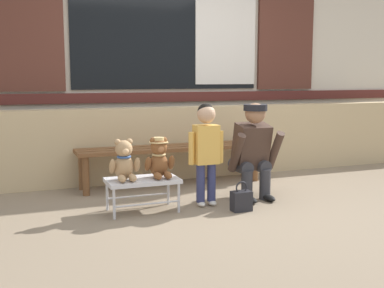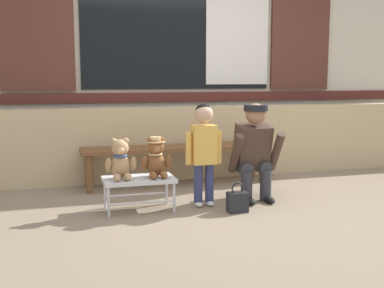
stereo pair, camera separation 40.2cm
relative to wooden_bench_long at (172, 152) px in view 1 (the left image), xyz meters
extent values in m
plane|color=#84725B|center=(0.22, -1.06, -0.37)|extent=(60.00, 60.00, 0.00)
cube|color=tan|center=(0.22, 0.37, 0.05)|extent=(7.54, 0.25, 0.85)
cube|color=beige|center=(0.22, 0.89, 1.36)|extent=(7.70, 0.20, 3.48)
cube|color=#56231E|center=(0.22, 0.77, 0.58)|extent=(7.08, 0.04, 0.12)
cube|color=black|center=(0.22, 0.78, 1.38)|extent=(2.40, 0.03, 1.40)
cube|color=silver|center=(1.00, 0.76, 1.38)|extent=(0.84, 0.02, 1.29)
cube|color=#562D23|center=(-1.46, 0.77, 1.38)|extent=(0.84, 0.05, 1.43)
cube|color=#562D23|center=(1.90, 0.77, 1.38)|extent=(0.84, 0.05, 1.43)
cube|color=brown|center=(0.00, -0.14, 0.05)|extent=(2.10, 0.11, 0.04)
cube|color=brown|center=(0.00, 0.00, 0.05)|extent=(2.10, 0.11, 0.04)
cube|color=brown|center=(0.00, 0.14, 0.05)|extent=(2.10, 0.11, 0.04)
cylinder|color=brown|center=(-0.97, -0.14, -0.17)|extent=(0.07, 0.07, 0.40)
cylinder|color=brown|center=(-0.97, 0.14, -0.17)|extent=(0.07, 0.07, 0.40)
cylinder|color=brown|center=(0.97, -0.14, -0.17)|extent=(0.07, 0.07, 0.40)
cylinder|color=brown|center=(0.97, 0.14, -0.17)|extent=(0.07, 0.07, 0.40)
cube|color=silver|center=(-0.59, -0.91, -0.09)|extent=(0.64, 0.36, 0.04)
cylinder|color=silver|center=(-0.88, -1.06, -0.24)|extent=(0.02, 0.02, 0.26)
cylinder|color=silver|center=(-0.88, -0.76, -0.24)|extent=(0.02, 0.02, 0.26)
cylinder|color=silver|center=(-0.30, -1.06, -0.24)|extent=(0.02, 0.02, 0.26)
cylinder|color=silver|center=(-0.30, -0.76, -0.24)|extent=(0.02, 0.02, 0.26)
cylinder|color=silver|center=(-0.59, -1.06, -0.27)|extent=(0.58, 0.02, 0.02)
cylinder|color=silver|center=(-0.59, -0.76, -0.27)|extent=(0.58, 0.02, 0.02)
ellipsoid|color=tan|center=(-0.75, -0.89, 0.04)|extent=(0.17, 0.14, 0.22)
sphere|color=tan|center=(-0.75, -0.90, 0.20)|extent=(0.15, 0.15, 0.15)
sphere|color=#F4C188|center=(-0.75, -0.95, 0.19)|extent=(0.06, 0.06, 0.06)
sphere|color=tan|center=(-0.80, -0.89, 0.26)|extent=(0.06, 0.06, 0.06)
ellipsoid|color=tan|center=(-0.86, -0.92, 0.06)|extent=(0.06, 0.11, 0.16)
ellipsoid|color=tan|center=(-0.79, -1.00, -0.04)|extent=(0.06, 0.15, 0.06)
sphere|color=tan|center=(-0.69, -0.89, 0.26)|extent=(0.06, 0.06, 0.06)
ellipsoid|color=tan|center=(-0.64, -0.92, 0.06)|extent=(0.06, 0.11, 0.16)
ellipsoid|color=tan|center=(-0.70, -1.00, -0.04)|extent=(0.06, 0.15, 0.06)
torus|color=#335699|center=(-0.75, -0.89, 0.13)|extent=(0.13, 0.13, 0.02)
ellipsoid|color=brown|center=(-0.43, -0.89, 0.04)|extent=(0.17, 0.14, 0.22)
sphere|color=brown|center=(-0.43, -0.90, 0.20)|extent=(0.15, 0.15, 0.15)
sphere|color=#AE6E42|center=(-0.43, -0.95, 0.19)|extent=(0.06, 0.06, 0.06)
sphere|color=brown|center=(-0.48, -0.89, 0.26)|extent=(0.06, 0.06, 0.06)
ellipsoid|color=brown|center=(-0.54, -0.92, 0.06)|extent=(0.06, 0.11, 0.16)
ellipsoid|color=brown|center=(-0.47, -1.00, -0.04)|extent=(0.06, 0.15, 0.06)
sphere|color=brown|center=(-0.37, -0.89, 0.26)|extent=(0.06, 0.06, 0.06)
ellipsoid|color=brown|center=(-0.32, -0.92, 0.06)|extent=(0.06, 0.11, 0.16)
ellipsoid|color=brown|center=(-0.38, -1.00, -0.04)|extent=(0.06, 0.15, 0.06)
torus|color=#D6B775|center=(-0.43, -0.89, 0.13)|extent=(0.13, 0.13, 0.02)
cylinder|color=#D6B775|center=(-0.43, -0.89, 0.24)|extent=(0.17, 0.17, 0.01)
cylinder|color=#D6B775|center=(-0.43, -0.89, 0.27)|extent=(0.10, 0.10, 0.04)
cylinder|color=navy|center=(-0.03, -0.93, -0.15)|extent=(0.08, 0.08, 0.36)
ellipsoid|color=silver|center=(-0.03, -0.95, -0.35)|extent=(0.07, 0.12, 0.05)
cylinder|color=navy|center=(0.08, -0.93, -0.15)|extent=(0.08, 0.08, 0.36)
ellipsoid|color=silver|center=(0.08, -0.95, -0.35)|extent=(0.07, 0.12, 0.05)
cube|color=#EAB24C|center=(0.02, -0.93, 0.21)|extent=(0.22, 0.15, 0.36)
cylinder|color=#EAB24C|center=(-0.12, -0.93, 0.18)|extent=(0.06, 0.06, 0.30)
cylinder|color=#EAB24C|center=(0.17, -0.93, 0.18)|extent=(0.06, 0.06, 0.30)
sphere|color=tan|center=(0.02, -0.93, 0.49)|extent=(0.17, 0.17, 0.17)
sphere|color=black|center=(0.02, -0.92, 0.51)|extent=(0.16, 0.16, 0.16)
cylinder|color=#333338|center=(0.46, -0.92, -0.22)|extent=(0.11, 0.11, 0.30)
cylinder|color=#333338|center=(0.46, -0.78, -0.05)|extent=(0.13, 0.32, 0.13)
ellipsoid|color=black|center=(0.46, -1.00, -0.34)|extent=(0.09, 0.20, 0.06)
cylinder|color=#333338|center=(0.66, -0.92, -0.22)|extent=(0.11, 0.11, 0.30)
cylinder|color=#333338|center=(0.66, -0.78, -0.05)|extent=(0.13, 0.32, 0.13)
ellipsoid|color=black|center=(0.66, -1.00, -0.34)|extent=(0.09, 0.20, 0.06)
cube|color=#473328|center=(0.56, -0.81, 0.15)|extent=(0.32, 0.30, 0.47)
cylinder|color=#473328|center=(0.35, -0.91, 0.11)|extent=(0.08, 0.28, 0.40)
cylinder|color=#473328|center=(0.77, -0.91, 0.11)|extent=(0.08, 0.28, 0.40)
sphere|color=#9E7051|center=(0.56, -0.88, 0.48)|extent=(0.20, 0.20, 0.20)
cylinder|color=black|center=(0.56, -0.88, 0.53)|extent=(0.23, 0.23, 0.06)
cube|color=brown|center=(0.75, -0.72, 0.01)|extent=(0.10, 0.22, 0.16)
cube|color=#232328|center=(0.25, -1.21, -0.28)|extent=(0.18, 0.11, 0.18)
torus|color=#232328|center=(0.25, -1.21, -0.16)|extent=(0.11, 0.01, 0.11)
camera|label=1|loc=(-1.67, -4.95, 0.82)|focal=44.61mm
camera|label=2|loc=(-1.29, -5.08, 0.82)|focal=44.61mm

